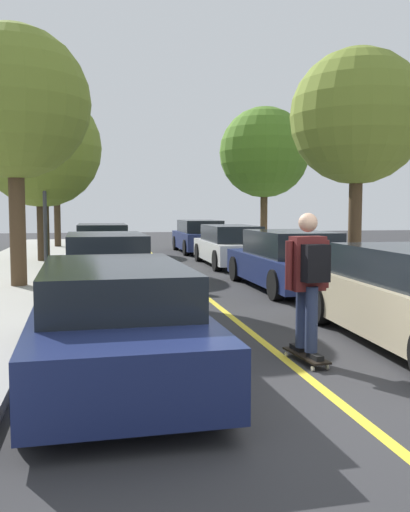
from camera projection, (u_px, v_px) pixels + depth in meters
ground at (338, 402)px, 5.44m from camera, size 80.00×80.00×0.00m
center_line at (237, 321)px, 9.35m from camera, size 0.12×39.20×0.01m
parked_car_left_nearest at (115, 320)px, 6.30m from camera, size 1.99×4.44×1.24m
parked_car_left_near at (106, 267)px, 11.68m from camera, size 1.95×4.31×1.36m
parked_car_left_far at (102, 246)px, 17.66m from camera, size 1.82×4.07×1.39m
parked_car_right_near at (287, 261)px, 13.05m from camera, size 1.85×4.62×1.36m
parked_car_right_far at (231, 246)px, 18.51m from camera, size 1.84×4.65×1.33m
parked_car_right_farthest at (200, 237)px, 24.03m from camera, size 1.87×4.49×1.39m
street_tree_left_nearest at (14, 104)px, 12.36m from camera, size 3.36×3.36×5.76m
street_tree_left_near at (41, 148)px, 18.51m from camera, size 3.95×3.95×5.73m
street_tree_left_far at (56, 157)px, 25.55m from camera, size 3.69×3.69×5.95m
street_tree_right_nearest at (357, 118)px, 13.62m from camera, size 3.28×3.28×5.61m
street_tree_right_near at (264, 153)px, 21.11m from camera, size 3.40×3.40×5.55m
fire_hydrant at (339, 265)px, 13.78m from camera, size 0.20×0.20×0.70m
streetlamp at (44, 159)px, 17.38m from camera, size 0.36×0.24×5.73m
skateboard at (306, 356)px, 6.82m from camera, size 0.32×0.86×0.10m
skateboarder at (309, 276)px, 6.70m from camera, size 0.59×0.71×1.72m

